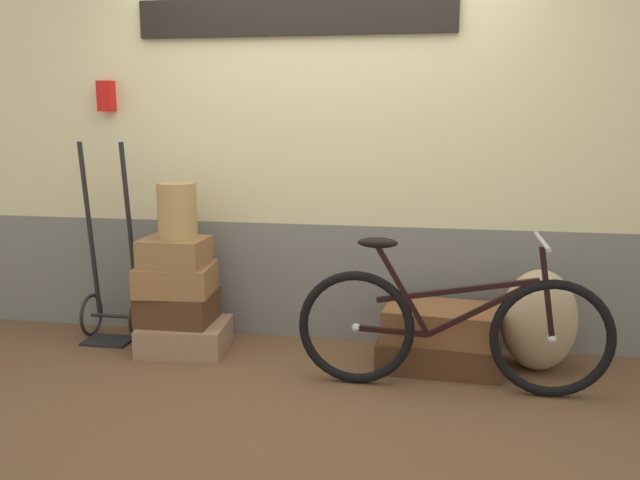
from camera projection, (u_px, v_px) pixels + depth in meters
ground at (303, 387)px, 3.80m from camera, size 8.46×5.20×0.06m
station_building at (329, 141)px, 4.36m from camera, size 6.46×0.74×2.64m
suitcase_0 at (185, 336)px, 4.30m from camera, size 0.57×0.49×0.18m
suitcase_1 at (178, 307)px, 4.29m from camera, size 0.46×0.39×0.19m
suitcase_2 at (176, 279)px, 4.25m from camera, size 0.50×0.44×0.18m
suitcase_3 at (175, 252)px, 4.20m from camera, size 0.40×0.33×0.18m
suitcase_4 at (439, 352)px, 4.01m from camera, size 0.74×0.49×0.18m
suitcase_5 at (443, 323)px, 3.97m from camera, size 0.71×0.49×0.19m
wicker_basket at (177, 211)px, 4.16m from camera, size 0.24×0.24×0.35m
luggage_trolley at (112, 293)px, 4.49m from camera, size 0.37×0.37×1.33m
burlap_sack at (539, 320)px, 3.93m from camera, size 0.44×0.37×0.61m
bicycle at (450, 329)px, 3.63m from camera, size 1.70×0.46×0.86m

